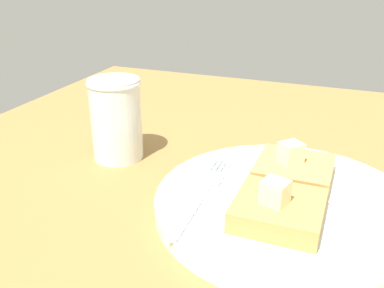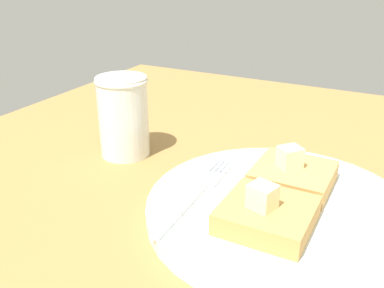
# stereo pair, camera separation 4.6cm
# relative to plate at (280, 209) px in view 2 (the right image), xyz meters

# --- Properties ---
(plate) EXTENTS (0.26, 0.26, 0.01)m
(plate) POSITION_rel_plate_xyz_m (0.00, 0.00, 0.00)
(plate) COLOR silver
(plate) RESTS_ON table_surface
(toast_slice_left) EXTENTS (0.08, 0.08, 0.02)m
(toast_slice_left) POSITION_rel_plate_xyz_m (-0.04, 0.00, 0.02)
(toast_slice_left) COLOR tan
(toast_slice_left) RESTS_ON plate
(toast_slice_middle) EXTENTS (0.08, 0.08, 0.02)m
(toast_slice_middle) POSITION_rel_plate_xyz_m (0.04, -0.00, 0.02)
(toast_slice_middle) COLOR tan
(toast_slice_middle) RESTS_ON plate
(butter_pat_primary) EXTENTS (0.02, 0.03, 0.02)m
(butter_pat_primary) POSITION_rel_plate_xyz_m (-0.05, 0.00, 0.04)
(butter_pat_primary) COLOR #F1E9B0
(butter_pat_primary) RESTS_ON toast_slice_left
(butter_pat_secondary) EXTENTS (0.03, 0.03, 0.02)m
(butter_pat_secondary) POSITION_rel_plate_xyz_m (0.04, 0.00, 0.04)
(butter_pat_secondary) COLOR beige
(butter_pat_secondary) RESTS_ON toast_slice_middle
(fork) EXTENTS (0.16, 0.02, 0.00)m
(fork) POSITION_rel_plate_xyz_m (-0.02, 0.08, 0.01)
(fork) COLOR silver
(fork) RESTS_ON plate
(syrup_jar) EXTENTS (0.06, 0.06, 0.10)m
(syrup_jar) POSITION_rel_plate_xyz_m (0.05, 0.22, 0.04)
(syrup_jar) COLOR #34190B
(syrup_jar) RESTS_ON table_surface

